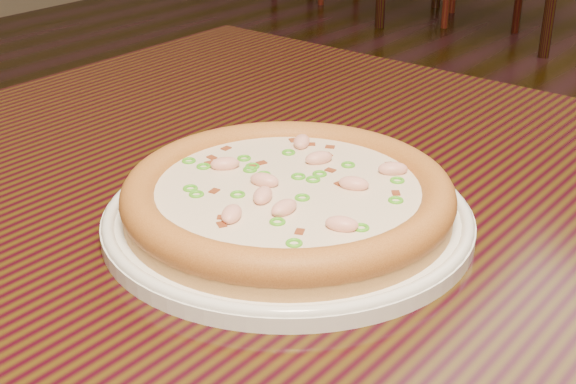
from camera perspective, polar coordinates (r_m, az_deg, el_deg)
The scene contains 3 objects.
hero_table at distance 0.67m, azimuth 10.89°, elevation -11.24°, with size 1.20×0.80×0.75m.
plate at distance 0.64m, azimuth 0.00°, elevation -1.73°, with size 0.29×0.29×0.02m.
pizza at distance 0.63m, azimuth 0.01°, elevation -0.24°, with size 0.26×0.26×0.03m.
Camera 1 is at (0.48, -0.78, 1.05)m, focal length 50.00 mm.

